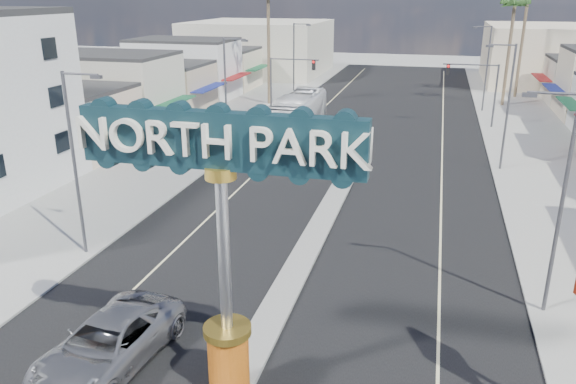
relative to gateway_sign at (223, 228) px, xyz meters
The scene contains 22 objects.
ground 28.64m from the gateway_sign, 90.00° to the left, with size 160.00×160.00×0.00m, color gray.
road 28.64m from the gateway_sign, 90.00° to the left, with size 20.00×120.00×0.01m, color black.
median_island 13.37m from the gateway_sign, 90.00° to the left, with size 1.30×30.00×0.16m, color gray.
sidewalk_left 31.87m from the gateway_sign, 116.55° to the left, with size 8.00×120.00×0.12m, color gray.
sidewalk_right 31.87m from the gateway_sign, 63.45° to the left, with size 8.00×120.00×0.12m, color gray.
storefront_row_left 47.62m from the gateway_sign, 120.33° to the left, with size 12.00×42.00×6.00m, color beige.
backdrop_far_left 76.29m from the gateway_sign, 106.77° to the left, with size 20.00×20.00×8.00m, color #B7B29E.
backdrop_far_right 76.29m from the gateway_sign, 73.23° to the left, with size 20.00×20.00×8.00m, color beige.
gateway_sign is the anchor object (origin of this frame).
traffic_signal_left 43.04m from the gateway_sign, 102.33° to the left, with size 5.09×0.45×6.00m.
traffic_signal_right 43.04m from the gateway_sign, 77.67° to the left, with size 5.09×0.45×6.00m.
streetlight_l_near 13.19m from the gateway_sign, 142.45° to the left, with size 2.03×0.22×9.00m.
streetlight_l_mid 29.91m from the gateway_sign, 110.42° to the left, with size 2.03×0.22×9.00m.
streetlight_l_far 51.10m from the gateway_sign, 101.78° to the left, with size 2.03×0.22×9.00m.
streetlight_r_near 13.19m from the gateway_sign, 37.55° to the left, with size 2.03×0.22×9.00m.
streetlight_r_mid 29.91m from the gateway_sign, 69.58° to the left, with size 2.03×0.22×9.00m.
streetlight_r_far 51.10m from the gateway_sign, 78.22° to the left, with size 2.03×0.22×9.00m.
palm_left_far 50.06m from the gateway_sign, 105.15° to the left, with size 2.60×2.60×13.10m.
palm_right_mid 55.76m from the gateway_sign, 76.47° to the left, with size 2.60×2.60×12.10m.
suv_left 6.84m from the gateway_sign, behind, with size 2.92×6.34×1.76m, color #9FA0A4.
car_parked_left 31.76m from the gateway_sign, 101.04° to the left, with size 1.95×4.84×1.65m, color #5A5B5F.
city_bus 36.08m from the gateway_sign, 100.38° to the left, with size 2.98×12.74×3.55m, color white.
Camera 1 is at (5.62, -11.91, 12.34)m, focal length 35.00 mm.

